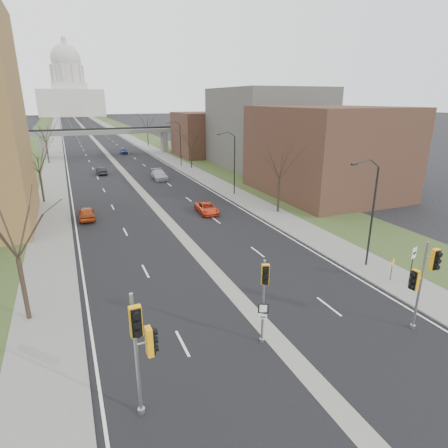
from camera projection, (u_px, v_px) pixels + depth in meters
ground at (279, 342)px, 20.94m from camera, size 700.00×700.00×0.00m
road_surface at (88, 133)px, 151.92m from camera, size 20.00×600.00×0.01m
median_strip at (88, 133)px, 151.92m from camera, size 1.20×600.00×0.02m
sidewalk_right at (118, 131)px, 156.34m from camera, size 4.00×600.00×0.12m
sidewalk_left at (56, 133)px, 147.47m from camera, size 4.00×600.00×0.12m
grass_verge_right at (133, 131)px, 158.56m from camera, size 8.00×600.00×0.10m
grass_verge_left at (39, 134)px, 145.25m from camera, size 8.00×600.00×0.10m
commercial_block_near at (326, 151)px, 52.35m from camera, size 16.00×20.00×12.00m
commercial_block_mid at (267, 128)px, 74.31m from camera, size 18.00×22.00×15.00m
commercial_block_far at (207, 134)px, 88.61m from camera, size 14.00×14.00×10.00m
pedestrian_bridge at (106, 135)px, 89.26m from camera, size 34.00×3.00×6.45m
capitol at (70, 91)px, 294.47m from camera, size 48.00×42.00×55.75m
streetlight_near at (368, 183)px, 28.03m from camera, size 2.61×0.20×8.70m
streetlight_mid at (229, 146)px, 50.73m from camera, size 2.61×0.20×8.70m
streetlight_far at (176, 131)px, 73.44m from camera, size 2.61×0.20×8.70m
tree_left_a at (10, 217)px, 21.01m from camera, size 7.20×7.20×9.40m
tree_left_b at (37, 155)px, 47.34m from camera, size 6.75×6.75×8.81m
tree_left_c at (44, 129)px, 76.77m from camera, size 7.65×7.65×9.99m
tree_right_a at (280, 157)px, 42.85m from camera, size 7.20×7.20×9.40m
tree_right_b at (191, 138)px, 71.92m from camera, size 6.30×6.30×8.22m
tree_right_c at (147, 121)px, 106.46m from camera, size 7.65×7.65×9.99m
signal_pole_left at (141, 340)px, 14.95m from camera, size 1.02×1.05×5.83m
signal_pole_median at (264, 289)px, 19.63m from camera, size 0.73×0.83×5.00m
signal_pole_right at (423, 275)px, 20.87m from camera, size 0.99×0.96×5.51m
speed_limit_sign at (413, 260)px, 26.55m from camera, size 0.61×0.22×2.91m
warning_sign at (392, 266)px, 27.56m from camera, size 0.66×0.30×1.80m
car_left_near at (87, 213)px, 42.17m from camera, size 1.89×4.36×1.46m
car_left_far at (101, 171)px, 67.45m from camera, size 1.68×4.11×1.33m
car_right_near at (207, 208)px, 44.48m from camera, size 2.38×4.64×1.25m
car_right_mid at (159, 175)px, 63.25m from camera, size 2.39×5.46×1.56m
car_right_far at (124, 151)px, 93.02m from camera, size 1.66×3.94×1.33m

